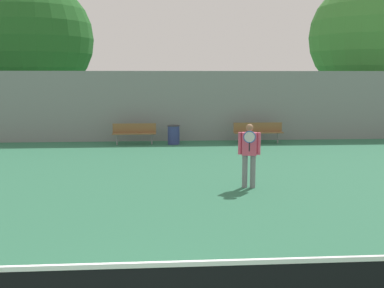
% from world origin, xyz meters
% --- Properties ---
extents(tennis_player, '(0.57, 0.45, 1.68)m').
position_xyz_m(tennis_player, '(2.81, 7.16, 0.95)').
color(tennis_player, slate).
rests_on(tennis_player, ground_plane).
extents(bench_courtside_near, '(1.85, 0.40, 0.89)m').
position_xyz_m(bench_courtside_near, '(-0.61, 14.99, 0.56)').
color(bench_courtside_near, brown).
rests_on(bench_courtside_near, ground_plane).
extents(bench_adjacent_court, '(2.14, 0.40, 0.89)m').
position_xyz_m(bench_adjacent_court, '(4.77, 14.99, 0.57)').
color(bench_adjacent_court, brown).
rests_on(bench_adjacent_court, ground_plane).
extents(trash_bin, '(0.53, 0.53, 0.82)m').
position_xyz_m(trash_bin, '(1.07, 14.92, 0.41)').
color(trash_bin, navy).
rests_on(trash_bin, ground_plane).
extents(back_fence, '(34.96, 0.06, 3.13)m').
position_xyz_m(back_fence, '(0.00, 15.94, 1.56)').
color(back_fence, gray).
rests_on(back_fence, ground_plane).
extents(tree_green_tall, '(6.57, 6.57, 8.31)m').
position_xyz_m(tree_green_tall, '(-6.61, 22.86, 5.02)').
color(tree_green_tall, brown).
rests_on(tree_green_tall, ground_plane).
extents(tree_green_broad, '(6.43, 6.43, 8.29)m').
position_xyz_m(tree_green_broad, '(12.15, 20.83, 5.06)').
color(tree_green_broad, brown).
rests_on(tree_green_broad, ground_plane).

